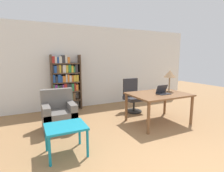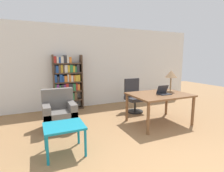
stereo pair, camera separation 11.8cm
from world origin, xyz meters
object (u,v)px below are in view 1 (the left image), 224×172
armchair (59,116)px  table_lamp (170,74)px  side_table_blue (66,130)px  desk (158,97)px  laptop (163,92)px  bookshelf (65,84)px  office_chair (133,96)px

armchair → table_lamp: bearing=-10.7°
table_lamp → side_table_blue: 3.08m
armchair → desk: bearing=-15.9°
laptop → side_table_blue: size_ratio=0.47×
side_table_blue → bookshelf: size_ratio=0.38×
laptop → side_table_blue: laptop is taller
desk → table_lamp: size_ratio=2.56×
side_table_blue → bookshelf: (0.51, 2.66, 0.40)m
desk → side_table_blue: size_ratio=2.16×
desk → armchair: (-2.37, 0.68, -0.36)m
office_chair → armchair: office_chair is taller
armchair → bookshelf: (0.44, 1.47, 0.53)m
desk → laptop: 0.17m
table_lamp → bookshelf: 3.15m
bookshelf → desk: bearing=-48.2°
table_lamp → bookshelf: (-2.40, 2.01, -0.37)m
side_table_blue → laptop: bearing=9.6°
desk → bookshelf: 2.89m
desk → side_table_blue: bearing=-168.3°
armchair → bookshelf: size_ratio=0.53×
table_lamp → bookshelf: size_ratio=0.32×
table_lamp → laptop: bearing=-152.0°
laptop → armchair: size_ratio=0.34×
desk → office_chair: size_ratio=1.42×
desk → armchair: size_ratio=1.57×
office_chair → armchair: 2.34m
laptop → table_lamp: (0.42, 0.22, 0.41)m
office_chair → side_table_blue: office_chair is taller
laptop → armchair: 2.59m
armchair → bookshelf: bookshelf is taller
laptop → armchair: (-2.43, 0.76, -0.50)m
office_chair → laptop: bearing=-83.6°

